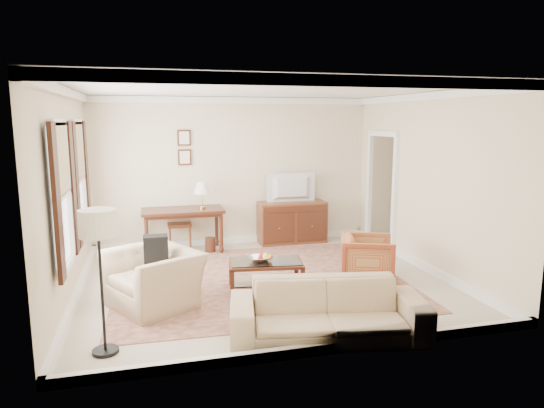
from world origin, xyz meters
name	(u,v)px	position (x,y,z in m)	size (l,w,h in m)	color
room_shell	(264,119)	(0.00, 0.00, 2.47)	(5.51, 5.01, 2.91)	beige
annex_bedroom	(469,228)	(4.49, 1.15, 0.34)	(3.00, 2.70, 2.90)	beige
window_front	(62,195)	(-2.70, -0.70, 1.55)	(0.12, 1.56, 1.80)	#CCB284
window_rear	(79,180)	(-2.70, 0.90, 1.55)	(0.12, 1.56, 1.80)	#CCB284
doorway	(381,192)	(2.71, 1.50, 1.08)	(0.10, 1.12, 2.25)	white
rug	(260,280)	(-0.06, 0.06, 0.01)	(4.32, 3.71, 0.01)	maroon
writing_desk	(183,215)	(-1.07, 2.03, 0.71)	(1.50, 0.75, 0.82)	#3A1B10
desk_chair	(179,221)	(-1.12, 2.38, 0.53)	(0.45, 0.45, 1.05)	brown
desk_lamp	(202,195)	(-0.71, 2.03, 1.07)	(0.32, 0.32, 0.50)	silver
framed_prints	(184,147)	(-0.97, 2.47, 1.94)	(0.25, 0.04, 0.68)	#3A1B10
sideboard	(292,222)	(1.11, 2.21, 0.42)	(1.35, 0.52, 0.83)	brown
tv	(292,179)	(1.11, 2.19, 1.31)	(0.95, 0.54, 0.12)	black
coffee_table	(266,268)	(-0.08, -0.40, 0.34)	(1.13, 0.76, 0.45)	#3A1B10
fruit_bowl	(259,258)	(-0.17, -0.41, 0.50)	(0.42, 0.42, 0.10)	silver
book_a	(256,279)	(-0.22, -0.40, 0.18)	(0.28, 0.04, 0.38)	brown
book_b	(279,280)	(0.11, -0.48, 0.17)	(0.28, 0.03, 0.38)	brown
striped_armchair	(367,257)	(1.52, -0.41, 0.39)	(0.77, 0.72, 0.79)	#973821
club_armchair	(154,269)	(-1.66, -0.60, 0.50)	(1.15, 0.75, 1.01)	tan
backpack	(156,248)	(-1.62, -0.47, 0.75)	(0.32, 0.22, 0.40)	black
sofa	(328,301)	(0.23, -2.09, 0.43)	(2.21, 0.64, 0.86)	tan
floor_lamp	(98,234)	(-2.20, -1.85, 1.30)	(0.38, 0.38, 1.56)	black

